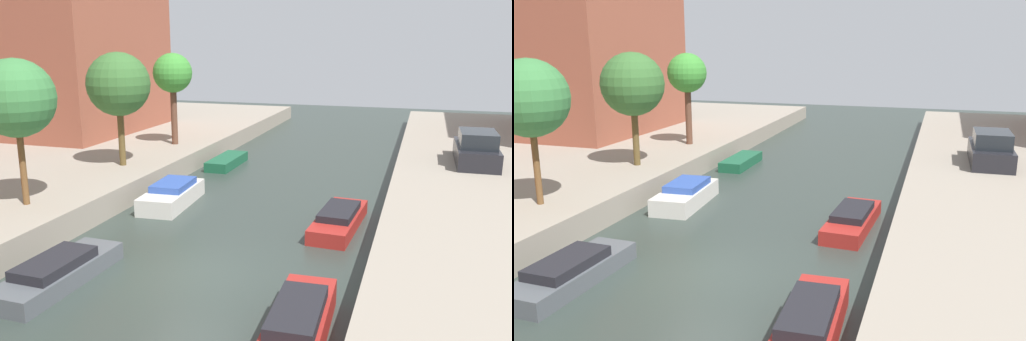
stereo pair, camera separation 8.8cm
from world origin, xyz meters
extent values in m
plane|color=#2D3833|center=(0.00, 0.00, 0.00)|extent=(84.00, 84.00, 0.00)
cylinder|color=brown|center=(-6.97, 1.57, 2.39)|extent=(0.22, 0.22, 2.78)
sphere|color=#38783D|center=(-6.97, 1.57, 4.72)|extent=(2.66, 2.66, 2.66)
cylinder|color=brown|center=(-6.97, 7.93, 2.35)|extent=(0.29, 0.29, 2.70)
sphere|color=#35652E|center=(-6.97, 7.93, 4.70)|extent=(2.84, 2.84, 2.84)
cylinder|color=brown|center=(-6.97, 13.34, 2.57)|extent=(0.34, 0.34, 3.15)
sphere|color=#3B8B32|center=(-6.97, 13.34, 4.89)|extent=(2.12, 2.12, 2.12)
cube|color=black|center=(8.53, 13.31, 1.43)|extent=(1.83, 4.52, 0.85)
cube|color=#1E2328|center=(8.53, 12.98, 2.21)|extent=(1.60, 2.49, 0.71)
cube|color=#4C5156|center=(-3.24, -1.65, 0.26)|extent=(1.50, 4.27, 0.52)
cube|color=black|center=(-3.24, -1.80, 0.66)|extent=(1.24, 2.36, 0.29)
cube|color=beige|center=(-3.54, 5.95, 0.34)|extent=(1.78, 3.87, 0.68)
cube|color=#2D4C9E|center=(-3.54, 6.12, 0.82)|extent=(1.44, 2.16, 0.27)
cube|color=#195638|center=(-3.86, 13.20, 0.25)|extent=(1.21, 3.56, 0.50)
cube|color=maroon|center=(3.81, -2.68, 0.35)|extent=(1.43, 4.29, 0.70)
cube|color=black|center=(3.81, -2.73, 0.84)|extent=(1.16, 2.38, 0.28)
cube|color=maroon|center=(3.46, 5.23, 0.26)|extent=(1.58, 4.32, 0.51)
cube|color=black|center=(3.46, 5.21, 0.64)|extent=(1.27, 2.40, 0.25)
camera|label=1|loc=(6.17, -13.15, 6.61)|focal=37.61mm
camera|label=2|loc=(6.26, -13.12, 6.61)|focal=37.61mm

